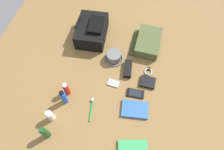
{
  "coord_description": "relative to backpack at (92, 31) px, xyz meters",
  "views": [
    {
      "loc": [
        -0.66,
        -0.17,
        1.3
      ],
      "look_at": [
        0.0,
        0.0,
        0.04
      ],
      "focal_mm": 31.37,
      "sensor_mm": 36.0,
      "label": 1
    }
  ],
  "objects": [
    {
      "name": "paperback_novel",
      "position": [
        -0.81,
        -0.51,
        -0.06
      ],
      "size": [
        0.16,
        0.21,
        0.02
      ],
      "color": "#2D934C",
      "rests_on": "ground_plane"
    },
    {
      "name": "ground_plane",
      "position": [
        -0.34,
        -0.25,
        -0.08
      ],
      "size": [
        2.64,
        2.02,
        0.02
      ],
      "primitive_type": "cube",
      "color": "brown",
      "rests_on": "ground"
    },
    {
      "name": "sunscreen_spray",
      "position": [
        -0.54,
        0.02,
        -0.01
      ],
      "size": [
        0.04,
        0.04,
        0.13
      ],
      "color": "red",
      "rests_on": "ground_plane"
    },
    {
      "name": "media_player",
      "position": [
        -0.39,
        -0.28,
        -0.07
      ],
      "size": [
        0.06,
        0.09,
        0.01
      ],
      "color": "#B7B7BC",
      "rests_on": "ground_plane"
    },
    {
      "name": "backpack",
      "position": [
        0.0,
        0.0,
        0.0
      ],
      "size": [
        0.34,
        0.26,
        0.16
      ],
      "color": "black",
      "rests_on": "ground_plane"
    },
    {
      "name": "cell_phone",
      "position": [
        -0.43,
        -0.45,
        -0.06
      ],
      "size": [
        0.07,
        0.13,
        0.01
      ],
      "color": "black",
      "rests_on": "ground_plane"
    },
    {
      "name": "shampoo_bottle",
      "position": [
        -0.85,
        0.05,
        -0.0
      ],
      "size": [
        0.04,
        0.04,
        0.15
      ],
      "color": "#19471E",
      "rests_on": "ground_plane"
    },
    {
      "name": "wallet",
      "position": [
        -0.32,
        -0.52,
        -0.06
      ],
      "size": [
        0.09,
        0.11,
        0.02
      ],
      "primitive_type": "cube",
      "rotation": [
        0.0,
        0.0,
        -0.01
      ],
      "color": "black",
      "rests_on": "ground_plane"
    },
    {
      "name": "wristwatch",
      "position": [
        -0.23,
        -0.51,
        -0.07
      ],
      "size": [
        0.07,
        0.06,
        0.01
      ],
      "color": "#99999E",
      "rests_on": "ground_plane"
    },
    {
      "name": "toothbrush",
      "position": [
        -0.61,
        -0.18,
        -0.06
      ],
      "size": [
        0.16,
        0.03,
        0.02
      ],
      "color": "#198C33",
      "rests_on": "ground_plane"
    },
    {
      "name": "sunglasses_case",
      "position": [
        -0.25,
        -0.35,
        -0.05
      ],
      "size": [
        0.15,
        0.07,
        0.04
      ],
      "primitive_type": "cube",
      "rotation": [
        0.0,
        0.0,
        0.13
      ],
      "color": "black",
      "rests_on": "ground_plane"
    },
    {
      "name": "bucket_hat",
      "position": [
        -0.18,
        -0.23,
        -0.04
      ],
      "size": [
        0.15,
        0.15,
        0.07
      ],
      "color": "#616161",
      "rests_on": "ground_plane"
    },
    {
      "name": "toothpaste_tube",
      "position": [
        -0.74,
        0.06,
        -0.02
      ],
      "size": [
        0.04,
        0.04,
        0.12
      ],
      "color": "white",
      "rests_on": "ground_plane"
    },
    {
      "name": "toiletry_pouch",
      "position": [
        0.02,
        -0.46,
        -0.03
      ],
      "size": [
        0.28,
        0.23,
        0.08
      ],
      "color": "#47512D",
      "rests_on": "ground_plane"
    },
    {
      "name": "travel_guidebook",
      "position": [
        -0.55,
        -0.47,
        -0.06
      ],
      "size": [
        0.14,
        0.19,
        0.02
      ],
      "color": "blue",
      "rests_on": "ground_plane"
    },
    {
      "name": "deodorant_spray",
      "position": [
        -0.6,
        0.02,
        0.0
      ],
      "size": [
        0.04,
        0.04,
        0.15
      ],
      "color": "blue",
      "rests_on": "ground_plane"
    }
  ]
}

